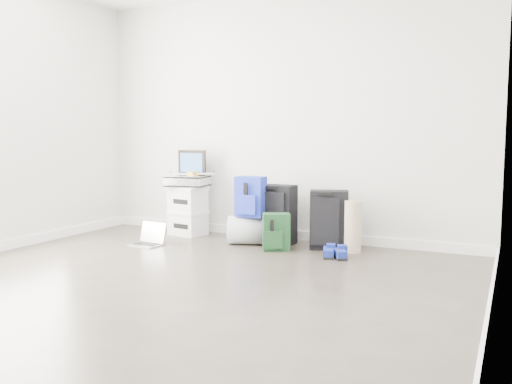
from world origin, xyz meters
The scene contains 14 objects.
ground centered at (0.00, 0.00, 0.00)m, with size 5.00×5.00×0.00m, color #322C24.
room_envelope centered at (0.00, 0.02, 1.72)m, with size 4.52×5.02×2.71m.
boxes_stack centered at (-1.05, 2.21, 0.28)m, with size 0.44×0.38×0.56m.
briefcase centered at (-1.05, 2.21, 0.63)m, with size 0.45×0.33×0.13m, color #B2B2B7.
painting centered at (-1.05, 2.31, 0.84)m, with size 0.38×0.06×0.29m.
drone centered at (-0.97, 2.19, 0.71)m, with size 0.43×0.43×0.05m.
duffel_bag centered at (-0.14, 2.03, 0.15)m, with size 0.30×0.30×0.49m, color gray.
blue_backpack centered at (-0.14, 2.00, 0.50)m, with size 0.31×0.23×0.42m.
large_suitcase centered at (0.07, 2.18, 0.31)m, with size 0.41×0.27×0.63m.
green_backpack centered at (0.21, 1.86, 0.18)m, with size 0.31×0.29×0.37m.
carry_on centered at (0.67, 2.16, 0.30)m, with size 0.43×0.35×0.60m.
shoes centered at (0.84, 1.80, 0.04)m, with size 0.30×0.27×0.08m.
rolled_rug centered at (0.93, 2.12, 0.26)m, with size 0.17×0.17×0.51m, color tan.
laptop centered at (-1.10, 1.54, 0.06)m, with size 0.35×0.27×0.23m.
Camera 1 is at (2.35, -3.04, 1.15)m, focal length 38.00 mm.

